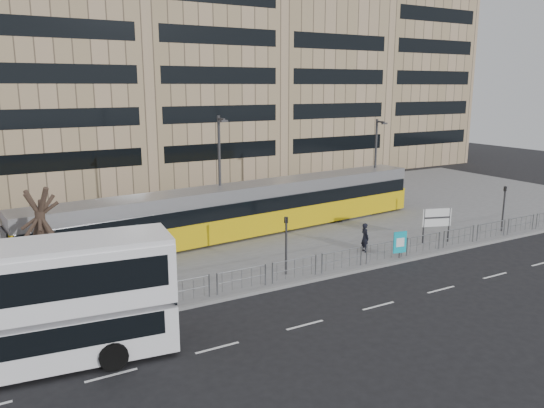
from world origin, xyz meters
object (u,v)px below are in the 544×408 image
double_decker_bus (6,306)px  pedestrian (365,237)px  lamp_post_east (376,160)px  ad_panel (400,243)px  traffic_light_west (286,238)px  bare_tree (37,184)px  tram (244,210)px  lamp_post_west (220,171)px  station_sign (437,219)px  traffic_light_east (504,203)px

double_decker_bus → pedestrian: bearing=19.1°
pedestrian → lamp_post_east: size_ratio=0.24×
ad_panel → lamp_post_east: (6.96, 10.39, 3.03)m
traffic_light_west → bare_tree: 12.18m
tram → traffic_light_west: 8.09m
lamp_post_east → pedestrian: bearing=-133.1°
lamp_post_west → station_sign: bearing=-36.3°
lamp_post_west → pedestrian: bearing=-51.1°
lamp_post_east → bare_tree: size_ratio=0.98×
traffic_light_east → lamp_post_west: size_ratio=0.40×
tram → ad_panel: tram is taller
pedestrian → bare_tree: (-17.35, 2.19, 4.45)m
tram → double_decker_bus: bearing=-148.4°
double_decker_bus → pedestrian: double_decker_bus is taller
ad_panel → lamp_post_west: 12.12m
double_decker_bus → bare_tree: 7.46m
station_sign → ad_panel: 4.37m
ad_panel → traffic_light_west: size_ratio=0.51×
ad_panel → traffic_light_east: 10.24m
tram → station_sign: bearing=-44.1°
tram → pedestrian: (4.56, -6.92, -0.81)m
station_sign → lamp_post_east: bearing=91.9°
traffic_light_east → bare_tree: 28.81m
traffic_light_west → lamp_post_east: (14.00, 9.47, 1.97)m
double_decker_bus → ad_panel: (20.25, 2.40, -1.37)m
lamp_post_east → ad_panel: bearing=-123.8°
ad_panel → pedestrian: size_ratio=0.90×
double_decker_bus → traffic_light_west: double_decker_bus is taller
double_decker_bus → traffic_light_east: size_ratio=3.71×
station_sign → traffic_light_west: bearing=-159.6°
traffic_light_west → lamp_post_west: size_ratio=0.40×
tram → traffic_light_west: tram is taller
station_sign → lamp_post_west: 14.03m
pedestrian → traffic_light_east: traffic_light_east is taller
lamp_post_west → bare_tree: 12.55m
traffic_light_east → bare_tree: bearing=157.8°
station_sign → ad_panel: (-4.16, -1.21, -0.60)m
traffic_light_west → lamp_post_west: 8.74m
ad_panel → lamp_post_east: lamp_post_east is taller
ad_panel → bare_tree: 19.27m
double_decker_bus → pedestrian: 19.83m
lamp_post_east → lamp_post_west: bearing=-175.7°
bare_tree → pedestrian: bearing=-7.2°
ad_panel → traffic_light_east: traffic_light_east is taller
double_decker_bus → traffic_light_west: (13.21, 3.32, -0.31)m
station_sign → double_decker_bus: bearing=-152.7°
double_decker_bus → lamp_post_west: 17.88m
ad_panel → tram: bearing=131.6°
traffic_light_east → lamp_post_west: (-17.07, 8.43, 2.32)m
tram → bare_tree: (-12.79, -4.73, 3.64)m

